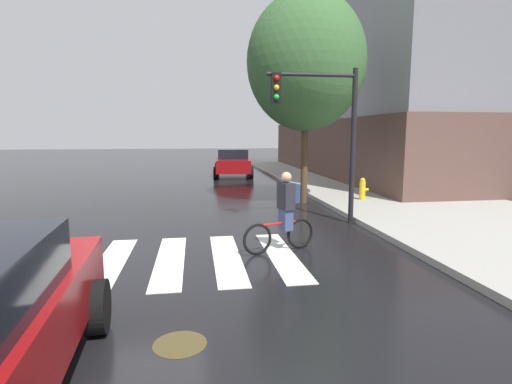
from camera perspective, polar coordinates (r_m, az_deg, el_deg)
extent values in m
plane|color=black|center=(8.19, -16.36, -9.59)|extent=(120.00, 120.00, 0.00)
cube|color=silver|center=(8.57, -27.56, -9.37)|extent=(0.55, 3.33, 0.01)
cube|color=silver|center=(8.27, -20.09, -9.53)|extent=(0.55, 3.33, 0.01)
cube|color=silver|center=(8.13, -12.21, -9.53)|extent=(0.55, 3.33, 0.01)
cube|color=silver|center=(8.13, -4.19, -9.35)|extent=(0.55, 3.33, 0.01)
cube|color=silver|center=(8.29, 3.66, -8.99)|extent=(0.55, 3.33, 0.01)
cylinder|color=#473D1E|center=(5.13, -10.86, -20.61)|extent=(0.64, 0.64, 0.01)
cylinder|color=black|center=(5.52, -21.80, -15.05)|extent=(0.28, 0.69, 0.68)
cube|color=maroon|center=(23.38, -3.33, 3.99)|extent=(2.24, 4.78, 0.71)
cube|color=black|center=(23.19, -3.33, 5.51)|extent=(1.84, 2.35, 0.56)
cylinder|color=black|center=(24.90, -5.61, 3.41)|extent=(0.30, 0.70, 0.69)
cylinder|color=black|center=(24.93, -1.13, 3.45)|extent=(0.30, 0.70, 0.69)
cylinder|color=black|center=(21.94, -5.80, 2.74)|extent=(0.30, 0.70, 0.69)
cylinder|color=black|center=(21.97, -0.72, 2.79)|extent=(0.30, 0.70, 0.69)
torus|color=black|center=(8.73, 6.34, -5.92)|extent=(0.64, 0.27, 0.66)
torus|color=black|center=(8.21, 0.20, -6.79)|extent=(0.64, 0.27, 0.66)
cylinder|color=red|center=(8.39, 3.38, -4.50)|extent=(0.86, 0.34, 0.05)
cylinder|color=red|center=(8.46, 4.31, -3.92)|extent=(0.04, 0.04, 0.45)
cube|color=#384772|center=(8.45, 4.31, -3.59)|extent=(0.28, 0.33, 0.56)
cube|color=#26262D|center=(8.36, 4.34, -0.57)|extent=(0.34, 0.42, 0.56)
sphere|color=tan|center=(8.31, 4.37, 2.15)|extent=(0.22, 0.22, 0.22)
cube|color=navy|center=(8.45, 5.38, -0.15)|extent=(0.24, 0.32, 0.40)
cylinder|color=black|center=(11.21, 13.73, 6.21)|extent=(0.14, 0.14, 4.20)
cylinder|color=black|center=(10.91, 8.01, 16.31)|extent=(2.40, 0.10, 0.10)
cube|color=black|center=(10.64, 2.84, 14.69)|extent=(0.24, 0.20, 0.76)
sphere|color=red|center=(10.56, 2.98, 16.05)|extent=(0.14, 0.14, 0.14)
sphere|color=gold|center=(10.53, 2.97, 14.75)|extent=(0.14, 0.14, 0.14)
sphere|color=green|center=(10.51, 2.96, 13.45)|extent=(0.14, 0.14, 0.14)
cylinder|color=gold|center=(14.62, 15.00, 0.21)|extent=(0.22, 0.22, 0.65)
sphere|color=gold|center=(14.58, 15.06, 1.63)|extent=(0.18, 0.18, 0.18)
cylinder|color=gold|center=(14.68, 15.58, 0.35)|extent=(0.12, 0.09, 0.09)
cylinder|color=#4C3823|center=(14.31, 6.94, 4.96)|extent=(0.24, 0.24, 3.29)
ellipsoid|color=#386033|center=(14.49, 7.18, 18.01)|extent=(4.09, 4.09, 4.70)
cube|color=brown|center=(27.19, 24.90, 5.75)|extent=(16.11, 20.49, 3.20)
cube|color=slate|center=(27.54, 25.62, 16.98)|extent=(15.79, 20.08, 7.56)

